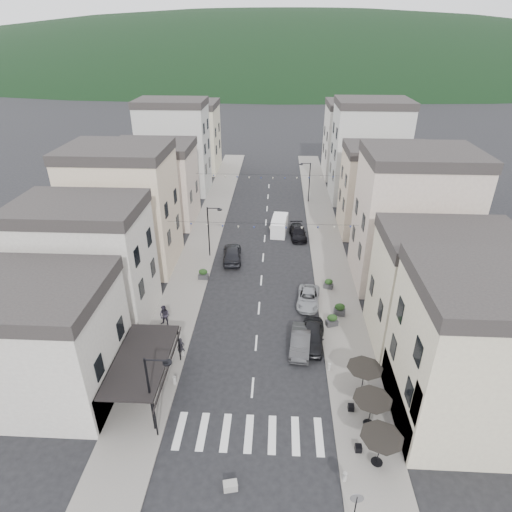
% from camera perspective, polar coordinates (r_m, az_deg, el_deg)
% --- Properties ---
extents(ground, '(700.00, 700.00, 0.00)m').
position_cam_1_polar(ground, '(28.59, -1.26, -25.68)').
color(ground, black).
rests_on(ground, ground).
extents(sidewalk_left, '(4.00, 76.00, 0.12)m').
position_cam_1_polar(sidewalk_left, '(54.73, -6.69, 3.02)').
color(sidewalk_left, slate).
rests_on(sidewalk_left, ground).
extents(sidewalk_right, '(4.00, 76.00, 0.12)m').
position_cam_1_polar(sidewalk_right, '(54.33, 9.13, 2.65)').
color(sidewalk_right, slate).
rests_on(sidewalk_right, ground).
extents(hill_backdrop, '(640.00, 360.00, 70.00)m').
position_cam_1_polar(hill_backdrop, '(317.69, 3.02, 23.86)').
color(hill_backdrop, black).
rests_on(hill_backdrop, ground).
extents(boutique_building, '(12.00, 8.00, 8.00)m').
position_cam_1_polar(boutique_building, '(33.59, -28.54, -10.51)').
color(boutique_building, '#B1AAA2').
rests_on(boutique_building, ground).
extents(bistro_building, '(10.00, 8.00, 10.00)m').
position_cam_1_polar(bistro_building, '(30.51, 28.28, -12.22)').
color(bistro_building, '#BDB196').
rests_on(bistro_building, ground).
extents(boutique_awning, '(3.77, 7.50, 3.28)m').
position_cam_1_polar(boutique_awning, '(30.83, -14.55, -13.33)').
color(boutique_awning, black).
rests_on(boutique_awning, ground).
extents(buildings_row_left, '(10.20, 54.16, 14.00)m').
position_cam_1_polar(buildings_row_left, '(59.35, -12.93, 10.78)').
color(buildings_row_left, '#B1AAA2').
rests_on(buildings_row_left, ground).
extents(buildings_row_right, '(10.20, 54.16, 14.50)m').
position_cam_1_polar(buildings_row_right, '(57.50, 16.25, 10.03)').
color(buildings_row_right, '#BDB196').
rests_on(buildings_row_right, ground).
extents(cafe_terrace, '(2.50, 8.10, 2.53)m').
position_cam_1_polar(cafe_terrace, '(29.21, 15.20, -18.33)').
color(cafe_terrace, black).
rests_on(cafe_terrace, ground).
extents(streetlamp_left_near, '(1.70, 0.56, 6.00)m').
position_cam_1_polar(streetlamp_left_near, '(27.98, -13.54, -16.70)').
color(streetlamp_left_near, black).
rests_on(streetlamp_left_near, ground).
extents(streetlamp_left_far, '(1.70, 0.56, 6.00)m').
position_cam_1_polar(streetlamp_left_far, '(47.58, -6.05, 3.90)').
color(streetlamp_left_far, black).
rests_on(streetlamp_left_far, ground).
extents(streetlamp_right_far, '(1.70, 0.56, 6.00)m').
position_cam_1_polar(streetlamp_right_far, '(64.00, 6.91, 10.26)').
color(streetlamp_right_far, black).
rests_on(streetlamp_right_far, ground).
extents(traffic_sign, '(0.70, 0.07, 2.70)m').
position_cam_1_polar(traffic_sign, '(25.36, 13.20, -29.46)').
color(traffic_sign, black).
rests_on(traffic_sign, ground).
extents(bollards, '(11.66, 10.26, 0.60)m').
position_cam_1_polar(bollards, '(31.84, -0.52, -17.23)').
color(bollards, gray).
rests_on(bollards, ground).
extents(bunting_near, '(19.00, 0.28, 0.62)m').
position_cam_1_polar(bunting_near, '(42.59, 0.81, 3.95)').
color(bunting_near, black).
rests_on(bunting_near, ground).
extents(bunting_far, '(19.00, 0.28, 0.62)m').
position_cam_1_polar(bunting_far, '(57.56, 1.46, 10.46)').
color(bunting_far, black).
rests_on(bunting_far, ground).
extents(parked_car_a, '(2.38, 4.85, 1.59)m').
position_cam_1_polar(parked_car_a, '(35.89, 7.52, -10.56)').
color(parked_car_a, black).
rests_on(parked_car_a, ground).
extents(parked_car_b, '(1.95, 4.57, 1.46)m').
position_cam_1_polar(parked_car_b, '(35.37, 5.94, -11.24)').
color(parked_car_b, '#2E2E30').
rests_on(parked_car_b, ground).
extents(parked_car_c, '(2.48, 4.61, 1.23)m').
position_cam_1_polar(parked_car_c, '(40.76, 6.98, -5.57)').
color(parked_car_c, gray).
rests_on(parked_car_c, ground).
extents(parked_car_d, '(2.26, 4.72, 1.33)m').
position_cam_1_polar(parked_car_d, '(53.41, 5.63, 3.13)').
color(parked_car_d, black).
rests_on(parked_car_d, ground).
extents(parked_car_e, '(2.47, 5.19, 1.71)m').
position_cam_1_polar(parked_car_e, '(47.79, -3.20, 0.34)').
color(parked_car_e, black).
rests_on(parked_car_e, ground).
extents(delivery_van, '(2.23, 4.71, 2.18)m').
position_cam_1_polar(delivery_van, '(54.37, 3.13, 4.17)').
color(delivery_van, white).
rests_on(delivery_van, ground).
extents(pedestrian_a, '(0.62, 0.42, 1.67)m').
position_cam_1_polar(pedestrian_a, '(34.76, -9.96, -11.93)').
color(pedestrian_a, black).
rests_on(pedestrian_a, sidewalk_left).
extents(pedestrian_b, '(1.12, 0.97, 1.97)m').
position_cam_1_polar(pedestrian_b, '(38.15, -12.08, -7.78)').
color(pedestrian_b, '#25222D').
rests_on(pedestrian_b, sidewalk_left).
extents(concrete_block_a, '(0.89, 0.67, 0.50)m').
position_cam_1_polar(concrete_block_a, '(27.42, -3.44, -28.28)').
color(concrete_block_a, gray).
rests_on(concrete_block_a, ground).
extents(planter_la, '(1.12, 0.63, 1.24)m').
position_cam_1_polar(planter_la, '(36.08, -13.68, -11.13)').
color(planter_la, '#2C2C2E').
rests_on(planter_la, sidewalk_left).
extents(planter_lb, '(1.05, 0.61, 1.14)m').
position_cam_1_polar(planter_lb, '(44.47, -7.05, -2.39)').
color(planter_lb, '#313134').
rests_on(planter_lb, sidewalk_left).
extents(planter_ra, '(1.13, 0.85, 1.13)m').
position_cam_1_polar(planter_ra, '(38.11, 10.11, -8.42)').
color(planter_ra, '#2D2D30').
rests_on(planter_ra, sidewalk_right).
extents(planter_rb, '(1.15, 0.78, 1.18)m').
position_cam_1_polar(planter_rb, '(39.53, 11.08, -6.99)').
color(planter_rb, '#313134').
rests_on(planter_rb, sidewalk_right).
extents(planter_rc, '(1.03, 0.76, 1.03)m').
position_cam_1_polar(planter_rc, '(43.20, 9.65, -3.66)').
color(planter_rc, '#323235').
rests_on(planter_rc, sidewalk_right).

